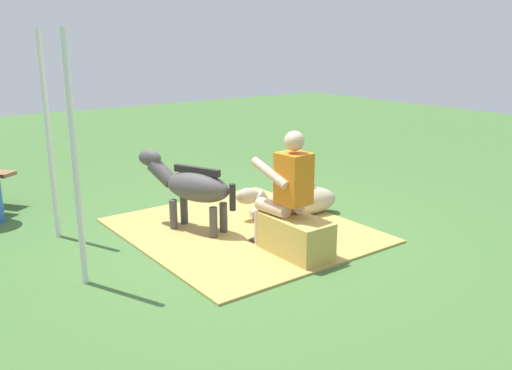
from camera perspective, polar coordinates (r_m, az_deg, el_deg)
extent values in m
plane|color=#426B33|center=(6.19, -0.49, -5.18)|extent=(24.00, 24.00, 0.00)
cube|color=tan|center=(6.28, -1.42, -4.76)|extent=(2.74, 2.44, 0.02)
cube|color=tan|center=(5.54, 4.22, -5.47)|extent=(0.77, 0.40, 0.41)
cylinder|color=#D8AD8C|center=(5.55, 1.74, -2.39)|extent=(0.41, 0.17, 0.14)
cylinder|color=#D8AD8C|center=(5.78, 0.37, -4.52)|extent=(0.11, 0.11, 0.41)
cube|color=black|center=(5.84, 0.36, -6.12)|extent=(0.23, 0.12, 0.06)
cylinder|color=#D8AD8C|center=(5.69, 3.22, -1.99)|extent=(0.41, 0.17, 0.14)
cylinder|color=#D8AD8C|center=(5.91, 1.82, -4.09)|extent=(0.11, 0.11, 0.41)
cube|color=black|center=(5.97, 1.81, -5.66)|extent=(0.23, 0.12, 0.06)
cube|color=orange|center=(5.39, 4.00, 0.69)|extent=(0.32, 0.30, 0.52)
cylinder|color=#D8AD8C|center=(5.40, 1.45, 1.28)|extent=(0.51, 0.13, 0.26)
cylinder|color=#D8AD8C|center=(5.61, 3.86, 1.80)|extent=(0.51, 0.13, 0.26)
sphere|color=#D8AD8C|center=(5.31, 4.07, 4.66)|extent=(0.20, 0.20, 0.20)
ellipsoid|color=#4C4747|center=(6.12, -6.20, -0.21)|extent=(0.90, 0.62, 0.34)
cylinder|color=#4C4747|center=(6.31, -8.70, -3.17)|extent=(0.09, 0.09, 0.37)
cylinder|color=#4C4747|center=(6.46, -7.59, -2.69)|extent=(0.09, 0.09, 0.37)
cylinder|color=#4C4747|center=(5.99, -4.51, -4.05)|extent=(0.09, 0.09, 0.37)
cylinder|color=#4C4747|center=(6.15, -3.45, -3.52)|extent=(0.09, 0.09, 0.37)
cylinder|color=#4C4747|center=(6.40, -9.84, 1.26)|extent=(0.41, 0.31, 0.33)
ellipsoid|color=#4C4747|center=(6.48, -11.13, 2.82)|extent=(0.36, 0.27, 0.20)
cube|color=#2A2727|center=(6.08, -6.25, 1.52)|extent=(0.58, 0.29, 0.08)
cylinder|color=#2A2727|center=(5.88, -2.49, -1.29)|extent=(0.07, 0.07, 0.30)
ellipsoid|color=tan|center=(6.82, 5.02, -1.70)|extent=(0.63, 0.96, 0.36)
cube|color=tan|center=(6.65, 0.77, -3.24)|extent=(0.31, 0.34, 0.10)
cylinder|color=tan|center=(6.59, 0.61, -1.69)|extent=(0.25, 0.32, 0.30)
ellipsoid|color=tan|center=(6.51, -0.87, -1.18)|extent=(0.24, 0.33, 0.20)
cube|color=beige|center=(6.73, 4.44, -0.14)|extent=(0.20, 0.44, 0.08)
cylinder|color=silver|center=(4.91, -18.57, 2.25)|extent=(0.06, 0.06, 2.25)
cylinder|color=silver|center=(6.24, -21.03, 4.67)|extent=(0.06, 0.06, 2.25)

